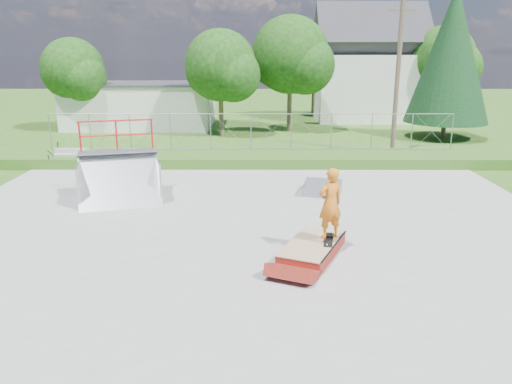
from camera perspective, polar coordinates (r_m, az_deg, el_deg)
ground at (r=15.08m, az=-1.10°, el=-4.53°), size 120.00×120.00×0.00m
concrete_pad at (r=15.07m, az=-1.10°, el=-4.45°), size 20.00×16.00×0.04m
grass_berm at (r=24.16m, az=-0.62°, el=3.85°), size 24.00×3.00×0.50m
grind_box at (r=13.37m, az=6.46°, el=-6.50°), size 2.06×2.72×0.36m
quarter_pipe at (r=18.36m, az=-15.44°, el=3.14°), size 3.34×3.04×2.80m
flat_bank_ramp at (r=19.06m, az=7.49°, el=0.37°), size 1.74×1.80×0.43m
skateboard at (r=13.41m, az=8.31°, el=-5.48°), size 0.37×0.82×0.13m
skater at (r=13.10m, az=8.47°, el=-1.61°), size 0.82×0.70×1.89m
concrete_stairs at (r=24.96m, az=-20.60°, el=3.58°), size 1.50×1.60×0.80m
chain_link_fence at (r=24.94m, az=-0.60°, el=6.91°), size 20.00×0.06×1.80m
utility_building_flat at (r=37.28m, az=-12.93°, el=9.60°), size 10.00×6.00×3.00m
gable_house at (r=41.10m, az=12.69°, el=13.42°), size 8.40×6.08×8.94m
utility_pole at (r=27.14m, az=15.87°, el=12.57°), size 0.24×0.24×8.00m
tree_left_near at (r=32.06m, az=-3.67°, el=13.94°), size 4.76×4.48×6.65m
tree_center at (r=34.05m, az=4.45°, el=15.05°), size 5.44×5.12×7.60m
tree_left_far at (r=36.10m, az=-19.93°, el=12.77°), size 4.42×4.16×6.18m
tree_right_far at (r=40.45m, az=20.94°, el=13.76°), size 5.10×4.80×7.12m
tree_back_mid at (r=42.32m, az=6.98°, el=13.46°), size 4.08×3.84×5.70m
conifer_tree at (r=33.26m, az=21.41°, el=14.39°), size 5.04×5.04×9.10m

